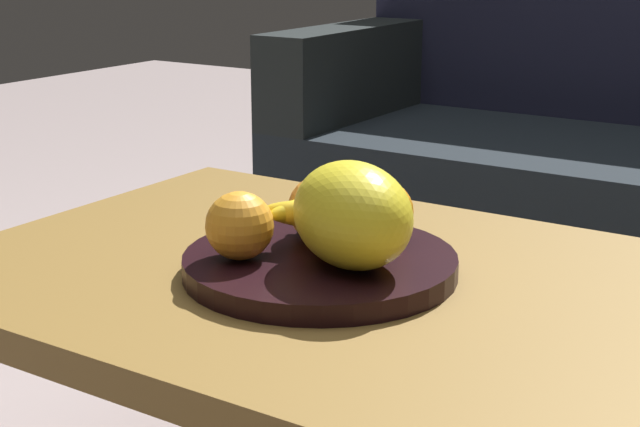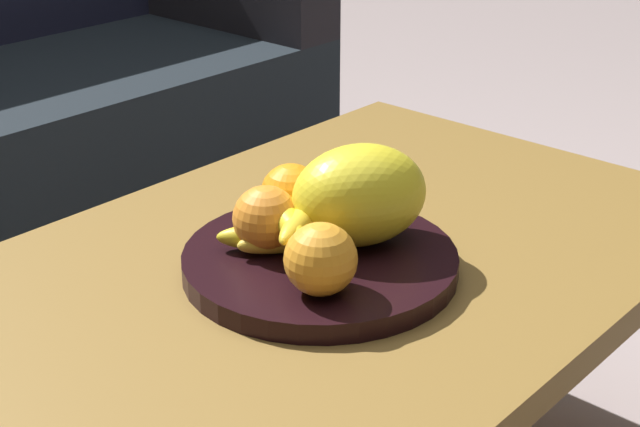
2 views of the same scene
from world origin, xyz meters
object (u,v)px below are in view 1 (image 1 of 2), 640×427
at_px(coffee_table, 361,317).
at_px(orange_front, 320,207).
at_px(melon_large_front, 352,215).
at_px(orange_left, 382,212).
at_px(fruit_bowl, 320,264).
at_px(orange_right, 240,226).
at_px(banana_bunch, 322,221).

height_order(coffee_table, orange_front, orange_front).
relative_size(melon_large_front, orange_left, 2.13).
xyz_separation_m(fruit_bowl, melon_large_front, (0.05, -0.01, 0.07)).
relative_size(melon_large_front, orange_front, 2.09).
distance_m(fruit_bowl, orange_right, 0.11).
xyz_separation_m(orange_front, orange_left, (0.07, 0.03, -0.00)).
xyz_separation_m(orange_front, banana_bunch, (0.02, -0.02, -0.01)).
distance_m(coffee_table, fruit_bowl, 0.08).
bearing_deg(orange_front, orange_right, -106.58).
relative_size(melon_large_front, banana_bunch, 1.02).
xyz_separation_m(melon_large_front, banana_bunch, (-0.07, 0.04, -0.03)).
height_order(melon_large_front, orange_front, melon_large_front).
xyz_separation_m(fruit_bowl, banana_bunch, (-0.02, 0.03, 0.04)).
distance_m(melon_large_front, orange_right, 0.13).
height_order(orange_front, banana_bunch, orange_front).
bearing_deg(orange_left, banana_bunch, -135.83).
height_order(fruit_bowl, orange_front, orange_front).
height_order(melon_large_front, orange_left, melon_large_front).
bearing_deg(fruit_bowl, orange_front, 123.12).
relative_size(fruit_bowl, melon_large_front, 1.98).
bearing_deg(orange_left, orange_right, -126.55).
bearing_deg(banana_bunch, orange_left, 44.17).
xyz_separation_m(orange_front, orange_right, (-0.03, -0.12, 0.00)).
height_order(coffee_table, banana_bunch, banana_bunch).
relative_size(orange_right, banana_bunch, 0.50).
height_order(fruit_bowl, orange_left, orange_left).
height_order(coffee_table, melon_large_front, melon_large_front).
bearing_deg(coffee_table, orange_right, -144.78).
bearing_deg(coffee_table, orange_front, 157.06).
bearing_deg(coffee_table, fruit_bowl, -157.88).
bearing_deg(melon_large_front, orange_front, 141.99).
xyz_separation_m(coffee_table, banana_bunch, (-0.06, 0.01, 0.11)).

